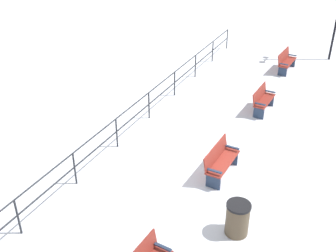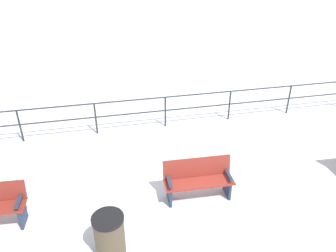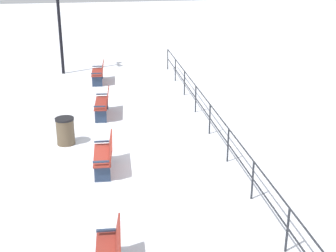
# 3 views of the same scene
# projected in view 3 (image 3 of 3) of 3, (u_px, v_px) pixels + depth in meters

# --- Properties ---
(ground_plane) EXTENTS (80.00, 80.00, 0.00)m
(ground_plane) POSITION_uv_depth(u_px,v_px,m) (103.00, 170.00, 13.06)
(ground_plane) COLOR white
(ground_plane) RESTS_ON ground
(bench_nearest) EXTENTS (0.61, 1.51, 0.88)m
(bench_nearest) POSITION_uv_depth(u_px,v_px,m) (99.00, 72.00, 21.10)
(bench_nearest) COLOR maroon
(bench_nearest) RESTS_ON ground
(bench_second) EXTENTS (0.63, 1.67, 0.90)m
(bench_second) POSITION_uv_depth(u_px,v_px,m) (103.00, 103.00, 17.00)
(bench_second) COLOR maroon
(bench_second) RESTS_ON ground
(bench_third) EXTENTS (0.59, 1.57, 0.92)m
(bench_third) POSITION_uv_depth(u_px,v_px,m) (105.00, 154.00, 12.89)
(bench_third) COLOR maroon
(bench_third) RESTS_ON ground
(lamppost_near) EXTENTS (0.29, 1.00, 5.17)m
(lamppost_near) POSITION_uv_depth(u_px,v_px,m) (58.00, 0.00, 21.52)
(lamppost_near) COLOR black
(lamppost_near) RESTS_ON ground
(waterfront_railing) EXTENTS (0.05, 21.54, 1.02)m
(waterfront_railing) POSITION_uv_depth(u_px,v_px,m) (228.00, 139.00, 13.33)
(waterfront_railing) COLOR #26282D
(waterfront_railing) RESTS_ON ground
(trash_bin) EXTENTS (0.58, 0.58, 0.86)m
(trash_bin) POSITION_uv_depth(u_px,v_px,m) (65.00, 131.00, 14.62)
(trash_bin) COLOR brown
(trash_bin) RESTS_ON ground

